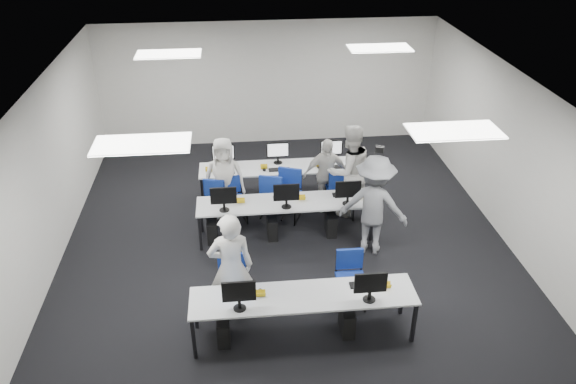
{
  "coord_description": "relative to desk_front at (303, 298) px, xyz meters",
  "views": [
    {
      "loc": [
        -0.84,
        -8.48,
        5.91
      ],
      "look_at": [
        0.03,
        0.08,
        1.0
      ],
      "focal_mm": 35.0,
      "sensor_mm": 36.0,
      "label": 1
    }
  ],
  "objects": [
    {
      "name": "student_1",
      "position": [
        1.3,
        3.3,
        0.25
      ],
      "size": [
        1.08,
        0.96,
        1.87
      ],
      "primitive_type": "imported",
      "rotation": [
        0.0,
        0.0,
        3.46
      ],
      "color": "silver",
      "rests_on": "ground"
    },
    {
      "name": "room",
      "position": [
        0.0,
        2.4,
        0.82
      ],
      "size": [
        9.0,
        9.02,
        3.0
      ],
      "color": "black",
      "rests_on": "ground"
    },
    {
      "name": "equipment_front",
      "position": [
        -0.19,
        -0.02,
        -0.32
      ],
      "size": [
        2.51,
        0.41,
        1.19
      ],
      "color": "#0D40B4",
      "rests_on": "desk_front"
    },
    {
      "name": "chair_4",
      "position": [
        1.14,
        3.17,
        -0.42
      ],
      "size": [
        0.47,
        0.5,
        0.84
      ],
      "rotation": [
        0.0,
        0.0,
        0.13
      ],
      "color": "navy",
      "rests_on": "ground"
    },
    {
      "name": "student_2",
      "position": [
        -1.09,
        3.49,
        0.13
      ],
      "size": [
        0.82,
        0.56,
        1.63
      ],
      "primitive_type": "imported",
      "rotation": [
        0.0,
        0.0,
        -0.05
      ],
      "color": "silver",
      "rests_on": "ground"
    },
    {
      "name": "desk_mid",
      "position": [
        0.0,
        2.6,
        0.0
      ],
      "size": [
        3.2,
        0.7,
        0.73
      ],
      "color": "silver",
      "rests_on": "ground"
    },
    {
      "name": "dslr_camera",
      "position": [
        1.54,
        2.17,
        1.23
      ],
      "size": [
        0.2,
        0.22,
        0.1
      ],
      "primitive_type": "cube",
      "rotation": [
        0.0,
        0.0,
        2.76
      ],
      "color": "black",
      "rests_on": "photographer"
    },
    {
      "name": "student_3",
      "position": [
        0.88,
        3.52,
        0.08
      ],
      "size": [
        0.91,
        0.44,
        1.52
      ],
      "primitive_type": "imported",
      "rotation": [
        0.0,
        0.0,
        0.08
      ],
      "color": "silver",
      "rests_on": "ground"
    },
    {
      "name": "chair_5",
      "position": [
        -1.24,
        3.47,
        -0.4
      ],
      "size": [
        0.54,
        0.56,
        0.88
      ],
      "rotation": [
        0.0,
        0.0,
        -0.26
      ],
      "color": "navy",
      "rests_on": "ground"
    },
    {
      "name": "ceiling_panels",
      "position": [
        0.0,
        2.4,
        2.3
      ],
      "size": [
        5.2,
        4.6,
        0.02
      ],
      "color": "white",
      "rests_on": "room"
    },
    {
      "name": "chair_0",
      "position": [
        -1.01,
        0.68,
        -0.39
      ],
      "size": [
        0.49,
        0.53,
        0.91
      ],
      "rotation": [
        0.0,
        0.0,
        -0.09
      ],
      "color": "navy",
      "rests_on": "ground"
    },
    {
      "name": "chair_2",
      "position": [
        -0.94,
        3.23,
        -0.41
      ],
      "size": [
        0.53,
        0.56,
        0.87
      ],
      "rotation": [
        0.0,
        0.0,
        0.27
      ],
      "color": "navy",
      "rests_on": "ground"
    },
    {
      "name": "chair_3",
      "position": [
        0.1,
        3.24,
        -0.37
      ],
      "size": [
        0.64,
        0.66,
        0.98
      ],
      "rotation": [
        0.0,
        0.0,
        -0.37
      ],
      "color": "navy",
      "rests_on": "ground"
    },
    {
      "name": "student_0",
      "position": [
        -1.0,
        0.51,
        0.23
      ],
      "size": [
        0.69,
        0.48,
        1.82
      ],
      "primitive_type": "imported",
      "rotation": [
        0.0,
        0.0,
        3.21
      ],
      "color": "silver",
      "rests_on": "ground"
    },
    {
      "name": "desk_back",
      "position": [
        0.0,
        4.0,
        0.0
      ],
      "size": [
        3.2,
        0.7,
        0.73
      ],
      "color": "silver",
      "rests_on": "ground"
    },
    {
      "name": "equipment_back",
      "position": [
        0.19,
        4.02,
        -0.32
      ],
      "size": [
        2.91,
        0.41,
        1.19
      ],
      "color": "white",
      "rests_on": "desk_back"
    },
    {
      "name": "equipment_mid",
      "position": [
        -0.19,
        2.58,
        -0.32
      ],
      "size": [
        2.91,
        0.41,
        1.19
      ],
      "color": "white",
      "rests_on": "desk_mid"
    },
    {
      "name": "handbag",
      "position": [
        -1.06,
        2.77,
        0.18
      ],
      "size": [
        0.37,
        0.31,
        0.26
      ],
      "primitive_type": "ellipsoid",
      "rotation": [
        0.0,
        0.0,
        0.41
      ],
      "color": "tan",
      "rests_on": "desk_mid"
    },
    {
      "name": "chair_1",
      "position": [
        0.82,
        0.62,
        -0.4
      ],
      "size": [
        0.44,
        0.48,
        0.9
      ],
      "rotation": [
        0.0,
        0.0,
        -0.01
      ],
      "color": "navy",
      "rests_on": "ground"
    },
    {
      "name": "chair_6",
      "position": [
        -0.17,
        3.39,
        -0.38
      ],
      "size": [
        0.58,
        0.61,
        0.95
      ],
      "rotation": [
        0.0,
        0.0,
        -0.28
      ],
      "color": "navy",
      "rests_on": "ground"
    },
    {
      "name": "desk_front",
      "position": [
        0.0,
        0.0,
        0.0
      ],
      "size": [
        3.2,
        0.7,
        0.73
      ],
      "color": "silver",
      "rests_on": "ground"
    },
    {
      "name": "chair_7",
      "position": [
        1.13,
        3.48,
        -0.39
      ],
      "size": [
        0.47,
        0.51,
        0.92
      ],
      "rotation": [
        0.0,
        0.0,
        -0.04
      ],
      "color": "navy",
      "rests_on": "ground"
    },
    {
      "name": "photographer",
      "position": [
        1.47,
        2.0,
        0.25
      ],
      "size": [
        1.37,
        1.08,
        1.85
      ],
      "primitive_type": "imported",
      "rotation": [
        0.0,
        0.0,
        2.76
      ],
      "color": "slate",
      "rests_on": "ground"
    }
  ]
}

